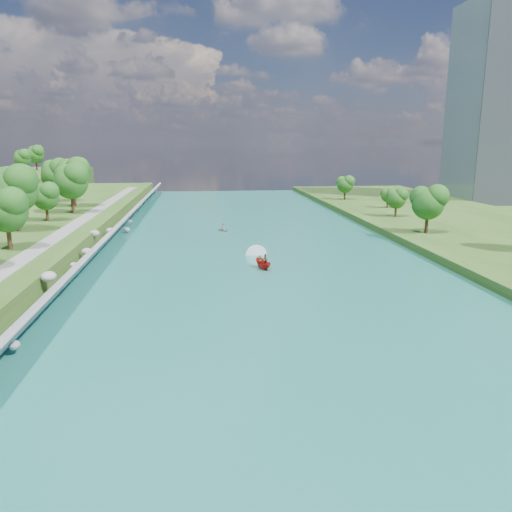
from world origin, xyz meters
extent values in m
plane|color=#2D5119|center=(0.00, 0.00, 0.00)|extent=(260.00, 260.00, 0.00)
cube|color=#1C6A5C|center=(0.00, 20.00, 0.05)|extent=(55.00, 240.00, 0.10)
cube|color=slate|center=(-25.85, 20.00, 1.80)|extent=(3.54, 236.00, 4.05)
ellipsoid|color=gray|center=(-25.62, -13.54, 1.00)|extent=(0.97, 1.22, 0.78)
ellipsoid|color=gray|center=(-26.00, -7.57, 1.55)|extent=(0.96, 0.80, 0.73)
ellipsoid|color=gray|center=(-26.73, 1.29, 3.33)|extent=(1.73, 2.17, 1.19)
ellipsoid|color=gray|center=(-26.06, 10.07, 2.54)|extent=(0.96, 1.05, 0.70)
ellipsoid|color=gray|center=(-26.34, 19.34, 2.38)|extent=(1.61, 1.43, 1.07)
ellipsoid|color=gray|center=(-27.39, 30.43, 3.21)|extent=(1.75, 1.69, 1.22)
ellipsoid|color=gray|center=(-26.14, 38.65, 2.29)|extent=(1.74, 1.78, 1.01)
ellipsoid|color=gray|center=(-24.60, 48.22, 0.77)|extent=(1.46, 1.58, 1.11)
ellipsoid|color=gray|center=(-25.06, 57.12, 1.10)|extent=(1.04, 0.86, 0.77)
cube|color=gray|center=(-32.50, 20.00, 3.55)|extent=(3.00, 200.00, 0.10)
cube|color=gray|center=(82.50, 95.00, 30.00)|extent=(22.00, 22.00, 60.00)
ellipsoid|color=#124413|center=(-36.43, 16.86, 8.75)|extent=(6.30, 6.30, 10.49)
ellipsoid|color=#124413|center=(-40.59, 32.70, 10.22)|extent=(8.07, 8.07, 13.44)
ellipsoid|color=#124413|center=(-39.07, 44.19, 7.97)|extent=(5.37, 5.37, 8.95)
ellipsoid|color=#124413|center=(-36.82, 55.23, 9.88)|extent=(7.66, 7.66, 12.76)
ellipsoid|color=#124413|center=(-39.11, 66.64, 10.38)|extent=(8.26, 8.26, 13.76)
ellipsoid|color=#124413|center=(-46.38, 78.74, 10.01)|extent=(7.82, 7.82, 13.03)
ellipsoid|color=#124413|center=(34.14, 33.89, 6.94)|extent=(6.53, 6.53, 10.88)
ellipsoid|color=#124413|center=(36.61, 55.76, 5.43)|extent=(4.72, 4.72, 7.87)
ellipsoid|color=#124413|center=(40.55, 71.65, 4.63)|extent=(3.75, 3.75, 6.26)
ellipsoid|color=#124413|center=(34.78, 92.20, 5.80)|extent=(5.16, 5.16, 8.60)
ellipsoid|color=#124413|center=(-63.44, 106.18, 13.48)|extent=(5.38, 5.38, 8.97)
ellipsoid|color=#124413|center=(-66.72, 129.60, 14.13)|extent=(6.15, 6.15, 10.25)
imported|color=#B2130E|center=(0.04, 15.03, 0.88)|extent=(2.57, 4.28, 1.55)
imported|color=#66605B|center=(-0.36, 14.63, 1.32)|extent=(0.67, 0.47, 1.75)
imported|color=#66605B|center=(0.54, 15.53, 1.30)|extent=(1.05, 0.99, 1.71)
cube|color=white|center=(0.04, 18.03, 0.13)|extent=(0.90, 5.00, 0.06)
imported|color=gray|center=(-4.34, 48.53, 0.42)|extent=(3.31, 3.77, 0.65)
imported|color=#66605B|center=(-4.34, 48.53, 1.03)|extent=(0.73, 0.54, 1.36)
camera|label=1|loc=(-8.80, -56.89, 18.46)|focal=35.00mm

